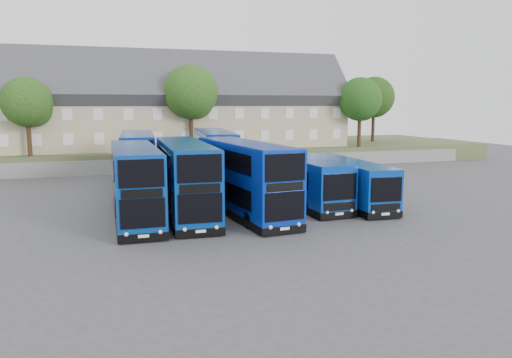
% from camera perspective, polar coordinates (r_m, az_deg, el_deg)
% --- Properties ---
extents(ground, '(120.00, 120.00, 0.00)m').
position_cam_1_polar(ground, '(29.75, -2.30, -5.16)').
color(ground, '#434347').
rests_on(ground, ground).
extents(retaining_wall, '(70.00, 0.40, 1.50)m').
position_cam_1_polar(retaining_wall, '(52.82, -9.18, 1.61)').
color(retaining_wall, slate).
rests_on(retaining_wall, ground).
extents(earth_bank, '(80.00, 20.00, 2.00)m').
position_cam_1_polar(earth_bank, '(62.65, -10.53, 2.89)').
color(earth_bank, '#4B5731').
rests_on(earth_bank, ground).
extents(terrace_row, '(48.00, 10.40, 11.20)m').
position_cam_1_polar(terrace_row, '(58.07, -13.15, 7.91)').
color(terrace_row, tan).
rests_on(terrace_row, earth_bank).
extents(dd_front_left, '(2.72, 11.32, 4.48)m').
position_cam_1_polar(dd_front_left, '(31.28, -13.60, -0.60)').
color(dd_front_left, '#073790').
rests_on(dd_front_left, ground).
extents(dd_front_mid, '(3.08, 11.76, 4.64)m').
position_cam_1_polar(dd_front_mid, '(31.90, -8.07, -0.13)').
color(dd_front_mid, '#073791').
rests_on(dd_front_mid, ground).
extents(dd_front_right, '(3.82, 11.83, 4.62)m').
position_cam_1_polar(dd_front_right, '(31.88, -1.31, -0.06)').
color(dd_front_right, '#0829A1').
rests_on(dd_front_right, ground).
extents(dd_rear_left, '(3.48, 11.68, 4.58)m').
position_cam_1_polar(dd_rear_left, '(43.39, -13.35, 1.98)').
color(dd_rear_left, '#082C9A').
rests_on(dd_rear_left, ground).
extents(dd_rear_right, '(3.88, 11.93, 4.66)m').
position_cam_1_polar(dd_rear_right, '(44.56, -4.74, 2.41)').
color(dd_rear_right, '#082C9A').
rests_on(dd_rear_right, ground).
extents(coach_east_a, '(3.20, 12.32, 3.34)m').
position_cam_1_polar(coach_east_a, '(36.06, 4.74, -0.10)').
color(coach_east_a, '#093AA5').
rests_on(coach_east_a, ground).
extents(coach_east_b, '(2.90, 11.38, 3.08)m').
position_cam_1_polar(coach_east_b, '(36.24, 10.31, -0.37)').
color(coach_east_b, '#0839A3').
rests_on(coach_east_b, ground).
extents(tree_west, '(4.80, 4.80, 7.65)m').
position_cam_1_polar(tree_west, '(53.36, -24.54, 7.81)').
color(tree_west, '#382314').
rests_on(tree_west, earth_bank).
extents(tree_mid, '(5.76, 5.76, 9.18)m').
position_cam_1_polar(tree_mid, '(54.37, -7.34, 9.58)').
color(tree_mid, '#382314').
rests_on(tree_mid, earth_bank).
extents(tree_east, '(5.12, 5.12, 8.16)m').
position_cam_1_polar(tree_east, '(60.75, 11.89, 8.72)').
color(tree_east, '#382314').
rests_on(tree_east, earth_bank).
extents(tree_far, '(5.44, 5.44, 8.67)m').
position_cam_1_polar(tree_far, '(69.82, 13.40, 8.91)').
color(tree_far, '#382314').
rests_on(tree_far, earth_bank).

